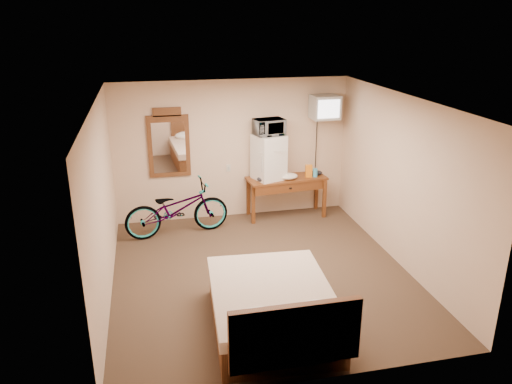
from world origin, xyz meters
TOP-DOWN VIEW (x-y plane):
  - room at (-0.00, 0.00)m, footprint 4.60×4.64m
  - desk at (0.94, 2.00)m, footprint 1.48×0.68m
  - mini_fridge at (0.61, 2.04)m, footprint 0.62×0.61m
  - microwave at (0.61, 2.04)m, footprint 0.57×0.44m
  - snack_bag at (1.34, 1.97)m, footprint 0.12×0.08m
  - blue_cup at (1.46, 1.96)m, footprint 0.09×0.09m
  - cloth_cream at (0.95, 1.94)m, footprint 0.35×0.27m
  - cloth_dark_a at (0.49, 1.90)m, footprint 0.26×0.20m
  - cloth_dark_b at (1.54, 2.06)m, footprint 0.17×0.14m
  - crt_television at (1.61, 2.02)m, footprint 0.49×0.58m
  - wall_mirror at (-1.12, 2.27)m, footprint 0.72×0.04m
  - bicycle at (-1.08, 1.65)m, footprint 1.83×0.86m
  - bed at (-0.18, -1.38)m, footprint 1.51×1.97m

SIDE VIEW (x-z plane):
  - bed at x=-0.18m, z-range -0.15..0.75m
  - bicycle at x=-1.08m, z-range 0.00..0.92m
  - desk at x=0.94m, z-range 0.26..1.01m
  - cloth_dark_b at x=1.54m, z-range 0.75..0.83m
  - cloth_dark_a at x=0.49m, z-range 0.75..0.85m
  - cloth_cream at x=0.95m, z-range 0.75..0.86m
  - blue_cup at x=1.46m, z-range 0.75..0.90m
  - snack_bag at x=1.34m, z-range 0.75..0.98m
  - mini_fridge at x=0.61m, z-range 0.75..1.55m
  - room at x=0.00m, z-range 0.00..2.50m
  - wall_mirror at x=-1.12m, z-range 0.82..2.04m
  - microwave at x=0.61m, z-range 1.55..1.84m
  - crt_television at x=1.61m, z-range 1.80..2.21m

